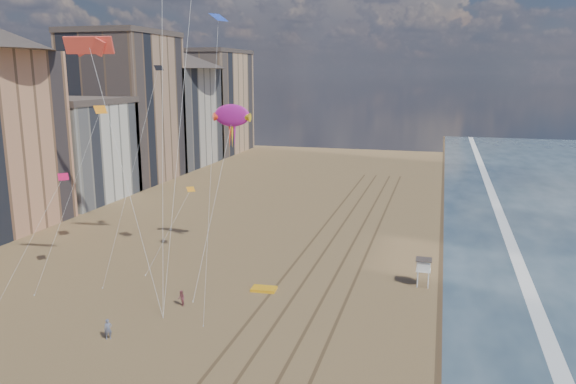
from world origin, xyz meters
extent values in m
plane|color=#42301E|center=(19.00, 40.00, 0.00)|extent=(260.00, 260.00, 0.00)
plane|color=white|center=(23.20, 40.00, 0.00)|extent=(260.00, 260.00, 0.00)
cube|color=brown|center=(-1.20, 30.00, 0.01)|extent=(0.28, 120.00, 0.01)
cube|color=brown|center=(1.20, 30.00, 0.01)|extent=(0.28, 120.00, 0.01)
cube|color=brown|center=(4.00, 30.00, 0.01)|extent=(0.28, 120.00, 0.01)
cube|color=brown|center=(6.20, 30.00, 0.01)|extent=(0.28, 120.00, 0.01)
cube|color=silver|center=(-45.00, 54.00, 8.00)|extent=(14.00, 18.00, 16.00)
cube|color=#473D38|center=(-45.00, 54.00, 16.50)|extent=(14.28, 18.36, 1.00)
cube|color=tan|center=(-46.00, 72.00, 14.00)|extent=(16.00, 20.00, 28.00)
cube|color=#473D38|center=(-46.00, 72.00, 28.50)|extent=(16.32, 20.40, 1.00)
cube|color=#BCB2A3|center=(-45.50, 92.00, 11.00)|extent=(15.00, 22.00, 22.00)
cone|color=#473D38|center=(-45.50, 92.00, 24.20)|extent=(34.22, 34.22, 4.40)
cube|color=tan|center=(-46.00, 114.00, 13.00)|extent=(16.00, 24.00, 26.00)
cube|color=#473D38|center=(-46.00, 114.00, 26.50)|extent=(16.32, 24.48, 1.00)
cylinder|color=white|center=(12.49, 28.17, 0.79)|extent=(0.11, 0.11, 1.58)
cylinder|color=white|center=(13.54, 28.17, 0.79)|extent=(0.11, 0.11, 1.58)
cylinder|color=white|center=(12.49, 29.22, 0.79)|extent=(0.11, 0.11, 1.58)
cylinder|color=white|center=(13.54, 29.22, 0.79)|extent=(0.11, 0.11, 1.58)
cube|color=white|center=(13.01, 28.69, 1.71)|extent=(1.41, 1.41, 0.11)
cube|color=white|center=(13.01, 28.69, 2.24)|extent=(1.32, 1.32, 0.97)
cube|color=#473D38|center=(13.01, 28.69, 2.81)|extent=(1.58, 1.58, 0.09)
cube|color=#FFAE15|center=(-2.06, 23.36, 0.14)|extent=(2.49, 1.67, 0.27)
ellipsoid|color=#AE1A8F|center=(-8.58, 32.47, 16.42)|extent=(4.33, 0.81, 2.57)
cone|color=red|center=(-10.12, 32.47, 16.23)|extent=(1.16, 0.97, 0.97)
cone|color=yellow|center=(-7.03, 32.47, 16.23)|extent=(1.16, 0.97, 0.97)
cylinder|color=silver|center=(-8.07, 25.62, 7.73)|extent=(0.03, 0.03, 20.68)
imported|color=slate|center=(-11.00, 10.18, 0.85)|extent=(0.74, 0.69, 1.70)
imported|color=#984D55|center=(-8.22, 17.72, 0.75)|extent=(0.90, 0.93, 1.51)
cube|color=#FA4737|center=(-16.36, 18.16, 23.43)|extent=(4.44, 1.50, 1.52)
plane|color=black|center=(-16.47, 30.92, 21.58)|extent=(1.53, 1.51, 0.58)
plane|color=orange|center=(-13.46, 31.56, 7.94)|extent=(1.52, 1.50, 0.40)
plane|color=blue|center=(-6.41, 23.96, 26.06)|extent=(2.05, 2.12, 0.76)
plane|color=orange|center=(-21.46, 26.89, 17.18)|extent=(2.14, 2.14, 0.79)
plane|color=#DC144D|center=(-21.93, 20.49, 10.96)|extent=(1.72, 1.71, 0.52)
camera|label=1|loc=(14.09, -26.28, 21.06)|focal=35.00mm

